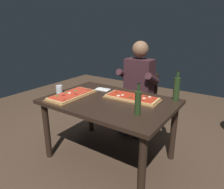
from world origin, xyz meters
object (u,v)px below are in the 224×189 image
(oil_bottle_amber, at_px, (177,88))
(diner_chair, at_px, (141,99))
(wine_bottle_dark, at_px, (138,102))
(seated_diner, at_px, (137,84))
(dining_table, at_px, (109,108))
(pizza_rectangular_front, at_px, (132,98))
(tumbler_near_camera, at_px, (59,89))
(pizza_rectangular_left, at_px, (72,95))

(oil_bottle_amber, bearing_deg, diner_chair, 145.43)
(wine_bottle_dark, distance_m, diner_chair, 1.19)
(seated_diner, bearing_deg, oil_bottle_amber, -26.68)
(wine_bottle_dark, xyz_separation_m, oil_bottle_amber, (0.17, 0.58, 0.01))
(dining_table, xyz_separation_m, pizza_rectangular_front, (0.20, 0.15, 0.12))
(pizza_rectangular_front, distance_m, oil_bottle_amber, 0.50)
(pizza_rectangular_front, distance_m, tumbler_near_camera, 0.88)
(pizza_rectangular_front, xyz_separation_m, seated_diner, (-0.24, 0.58, -0.02))
(dining_table, height_order, pizza_rectangular_front, pizza_rectangular_front)
(dining_table, bearing_deg, tumbler_near_camera, -166.70)
(wine_bottle_dark, height_order, oil_bottle_amber, oil_bottle_amber)
(pizza_rectangular_front, xyz_separation_m, diner_chair, (-0.24, 0.70, -0.27))
(dining_table, distance_m, oil_bottle_amber, 0.77)
(pizza_rectangular_front, relative_size, oil_bottle_amber, 1.89)
(diner_chair, bearing_deg, tumbler_near_camera, -120.57)
(pizza_rectangular_front, relative_size, wine_bottle_dark, 2.05)
(dining_table, xyz_separation_m, oil_bottle_amber, (0.60, 0.41, 0.23))
(pizza_rectangular_front, relative_size, tumbler_near_camera, 6.35)
(wine_bottle_dark, relative_size, oil_bottle_amber, 0.92)
(pizza_rectangular_front, height_order, pizza_rectangular_left, same)
(oil_bottle_amber, bearing_deg, pizza_rectangular_left, -150.78)
(wine_bottle_dark, height_order, diner_chair, wine_bottle_dark)
(pizza_rectangular_front, distance_m, pizza_rectangular_left, 0.69)
(oil_bottle_amber, bearing_deg, pizza_rectangular_front, -147.52)
(dining_table, bearing_deg, pizza_rectangular_front, 37.97)
(seated_diner, bearing_deg, pizza_rectangular_front, -67.90)
(pizza_rectangular_front, xyz_separation_m, pizza_rectangular_left, (-0.62, -0.31, 0.00))
(dining_table, bearing_deg, diner_chair, 92.66)
(oil_bottle_amber, height_order, seated_diner, seated_diner)
(pizza_rectangular_left, bearing_deg, pizza_rectangular_front, 26.95)
(dining_table, height_order, oil_bottle_amber, oil_bottle_amber)
(wine_bottle_dark, bearing_deg, pizza_rectangular_front, 126.57)
(tumbler_near_camera, height_order, diner_chair, diner_chair)
(wine_bottle_dark, height_order, tumbler_near_camera, wine_bottle_dark)
(diner_chair, bearing_deg, oil_bottle_amber, -34.57)
(dining_table, height_order, seated_diner, seated_diner)
(dining_table, xyz_separation_m, tumbler_near_camera, (-0.63, -0.15, 0.14))
(dining_table, relative_size, pizza_rectangular_left, 2.40)
(pizza_rectangular_front, relative_size, diner_chair, 0.72)
(wine_bottle_dark, bearing_deg, seated_diner, 117.76)
(dining_table, relative_size, diner_chair, 1.61)
(oil_bottle_amber, xyz_separation_m, diner_chair, (-0.64, 0.44, -0.39))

